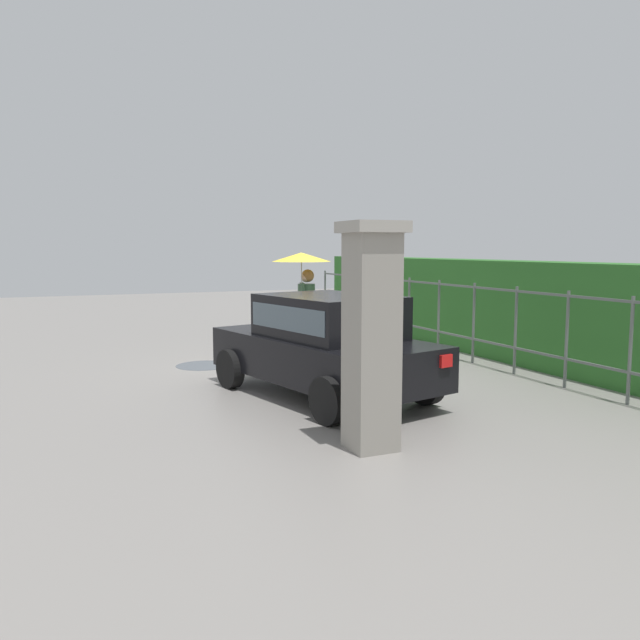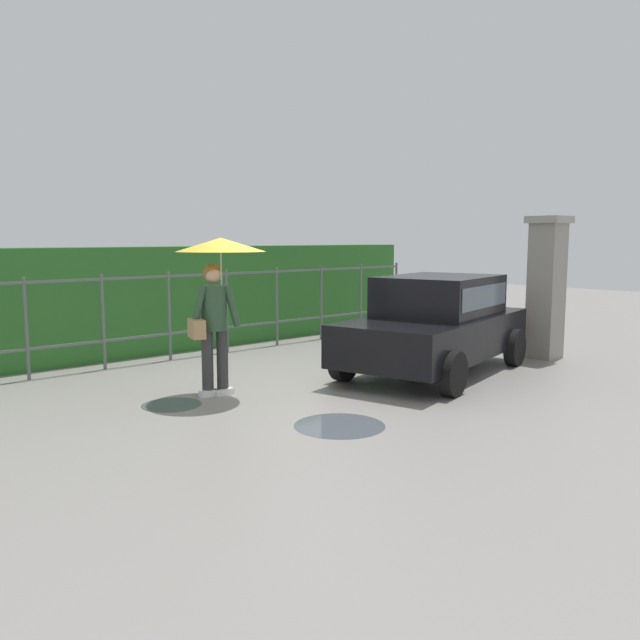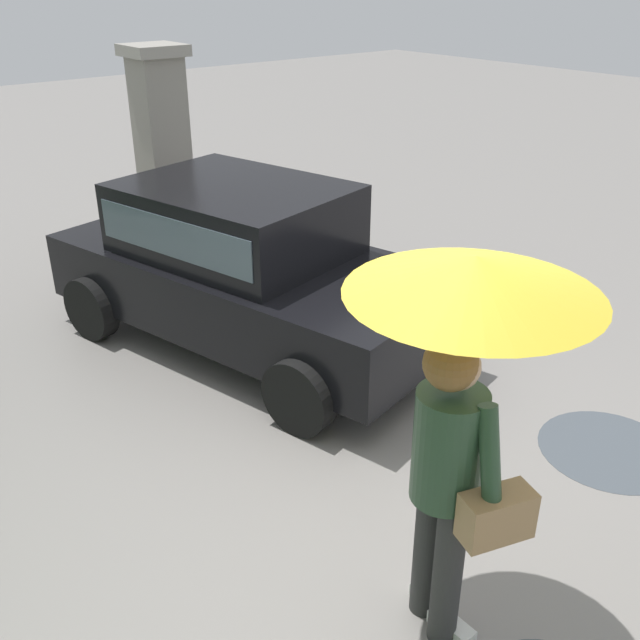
{
  "view_description": "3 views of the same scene",
  "coord_description": "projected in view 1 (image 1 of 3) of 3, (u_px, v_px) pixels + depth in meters",
  "views": [
    {
      "loc": [
        10.24,
        -3.97,
        2.15
      ],
      "look_at": [
        0.25,
        0.32,
        0.89
      ],
      "focal_mm": 35.15,
      "sensor_mm": 36.0,
      "label": 1
    },
    {
      "loc": [
        -5.78,
        -6.44,
        2.05
      ],
      "look_at": [
        0.22,
        0.19,
        0.91
      ],
      "focal_mm": 36.26,
      "sensor_mm": 36.0,
      "label": 2
    },
    {
      "loc": [
        -2.95,
        2.84,
        3.16
      ],
      "look_at": [
        0.48,
        0.05,
        0.97
      ],
      "focal_mm": 40.17,
      "sensor_mm": 36.0,
      "label": 3
    }
  ],
  "objects": [
    {
      "name": "car",
      "position": [
        325.0,
        342.0,
        8.99
      ],
      "size": [
        3.98,
        2.52,
        1.48
      ],
      "rotation": [
        0.0,
        0.0,
        3.37
      ],
      "color": "black",
      "rests_on": "ground"
    },
    {
      "name": "fence_section",
      "position": [
        439.0,
        313.0,
        12.72
      ],
      "size": [
        11.57,
        0.05,
        1.5
      ],
      "color": "#59605B",
      "rests_on": "ground"
    },
    {
      "name": "hedge_row",
      "position": [
        478.0,
        305.0,
        13.08
      ],
      "size": [
        12.52,
        0.9,
        1.9
      ],
      "primitive_type": "cube",
      "color": "#2D6B28",
      "rests_on": "ground"
    },
    {
      "name": "ground_plane",
      "position": [
        298.0,
        369.0,
        11.15
      ],
      "size": [
        40.0,
        40.0,
        0.0
      ],
      "primitive_type": "plane",
      "color": "gray"
    },
    {
      "name": "pedestrian",
      "position": [
        303.0,
        277.0,
        12.29
      ],
      "size": [
        1.15,
        1.15,
        2.06
      ],
      "rotation": [
        0.0,
        0.0,
        -1.88
      ],
      "color": "#333333",
      "rests_on": "ground"
    },
    {
      "name": "puddle_far",
      "position": [
        290.0,
        351.0,
        13.12
      ],
      "size": [
        0.74,
        0.74,
        0.0
      ],
      "primitive_type": "cylinder",
      "color": "#4C545B",
      "rests_on": "ground"
    },
    {
      "name": "gate_pillar",
      "position": [
        371.0,
        334.0,
        6.59
      ],
      "size": [
        0.6,
        0.6,
        2.42
      ],
      "color": "gray",
      "rests_on": "ground"
    },
    {
      "name": "puddle_near",
      "position": [
        204.0,
        365.0,
        11.48
      ],
      "size": [
        1.01,
        1.01,
        0.0
      ],
      "primitive_type": "cylinder",
      "color": "#4C545B",
      "rests_on": "ground"
    }
  ]
}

